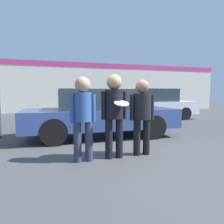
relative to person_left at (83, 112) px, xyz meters
The scene contains 9 objects.
ground_plane 1.36m from the person_left, 10.12° to the left, with size 56.00×56.00×0.00m, color #3F3F42.
storefront_building 11.26m from the person_left, 85.14° to the left, with size 24.00×0.22×3.63m.
person_left is the anchor object (origin of this frame).
person_middle_with_frisbee 0.63m from the person_left, ahead, with size 0.53×0.58×1.69m.
person_right 1.26m from the person_left, ahead, with size 0.55×0.38×1.60m.
parked_car_near 2.34m from the person_left, 69.45° to the left, with size 4.51×1.81×1.44m.
parked_car_far 7.34m from the person_left, 52.04° to the left, with size 4.27×1.96×1.58m.
street_lamp 3.96m from the person_left, 124.15° to the left, with size 1.34×0.35×5.05m.
shrub 11.50m from the person_left, 64.27° to the left, with size 1.29×1.29×1.29m.
Camera 1 is at (-1.46, -3.95, 1.30)m, focal length 32.00 mm.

